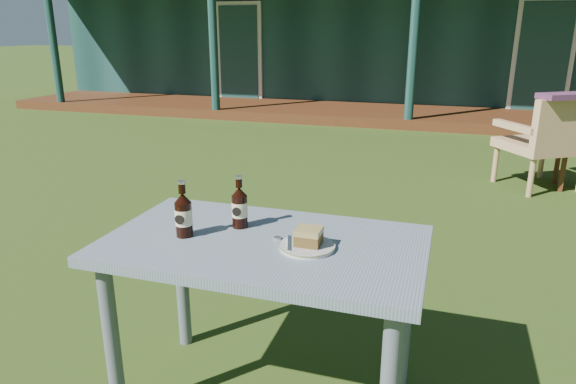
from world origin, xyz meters
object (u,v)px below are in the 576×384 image
(plate, at_px, (307,246))
(cola_bottle_far, at_px, (184,214))
(cafe_table, at_px, (264,265))
(cola_bottle_near, at_px, (240,207))
(armchair_left, at_px, (548,138))
(cake_slice, at_px, (309,236))

(plate, bearing_deg, cola_bottle_far, -176.54)
(cafe_table, distance_m, plate, 0.21)
(cafe_table, relative_size, plate, 5.88)
(plate, height_order, cola_bottle_near, cola_bottle_near)
(cafe_table, xyz_separation_m, plate, (0.18, -0.02, 0.11))
(cola_bottle_near, xyz_separation_m, armchair_left, (1.66, 3.50, -0.30))
(cake_slice, bearing_deg, cola_bottle_near, 159.91)
(cola_bottle_near, height_order, armchair_left, cola_bottle_near)
(plate, distance_m, armchair_left, 3.87)
(cake_slice, xyz_separation_m, armchair_left, (1.34, 3.61, -0.26))
(armchair_left, bearing_deg, cola_bottle_far, -116.55)
(cola_bottle_far, bearing_deg, cafe_table, 9.51)
(cake_slice, relative_size, armchair_left, 0.10)
(armchair_left, bearing_deg, plate, -110.36)
(cafe_table, height_order, plate, plate)
(cafe_table, bearing_deg, cola_bottle_far, -170.49)
(cake_slice, height_order, armchair_left, armchair_left)
(plate, xyz_separation_m, cola_bottle_far, (-0.48, -0.03, 0.08))
(cake_slice, bearing_deg, cola_bottle_far, -175.80)
(plate, height_order, cake_slice, cake_slice)
(cola_bottle_far, bearing_deg, cola_bottle_near, 42.42)
(cake_slice, relative_size, cola_bottle_far, 0.42)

